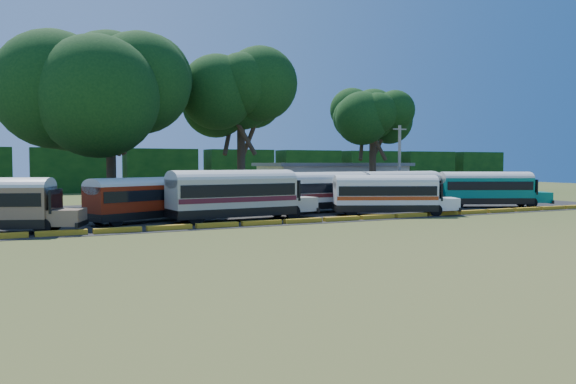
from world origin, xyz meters
name	(u,v)px	position (x,y,z in m)	size (l,w,h in m)	color
ground	(330,223)	(0.00, 0.00, 0.00)	(160.00, 160.00, 0.00)	#334818
asphalt_strip	(270,209)	(1.00, 12.00, 0.01)	(64.00, 24.00, 0.02)	black
curb	(322,220)	(0.00, 1.00, 0.15)	(53.70, 0.45, 0.30)	gold
terminal_building	(333,178)	(18.00, 30.00, 2.03)	(19.00, 9.00, 4.00)	beige
treeline_backdrop	(161,170)	(0.00, 48.00, 3.00)	(130.00, 4.00, 6.00)	black
bus_red	(145,197)	(-10.88, 6.04, 1.74)	(9.38, 5.80, 3.04)	black
bus_cream_west	(236,192)	(-5.13, 4.06, 2.00)	(10.91, 3.50, 3.53)	black
bus_cream_east	(327,189)	(4.10, 7.54, 1.85)	(10.15, 3.39, 3.28)	black
bus_white_red	(387,192)	(6.80, 2.97, 1.75)	(9.56, 5.90, 3.10)	black
bus_white_blue	(400,187)	(11.74, 7.85, 1.85)	(10.18, 3.48, 3.28)	black
bus_teal	(488,187)	(19.47, 5.30, 1.85)	(9.92, 6.12, 3.22)	black
tree_west	(110,86)	(-11.44, 16.84, 10.41)	(12.39, 12.39, 14.98)	#39251C
tree_center	(241,96)	(1.54, 20.17, 10.63)	(9.36, 9.36, 14.14)	#39251C
tree_east	(373,115)	(19.01, 22.71, 9.62)	(7.94, 7.94, 12.63)	#39251C
utility_pole	(399,163)	(16.74, 14.61, 4.03)	(1.60, 0.30, 7.84)	gray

